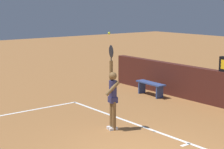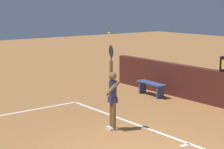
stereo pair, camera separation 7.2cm
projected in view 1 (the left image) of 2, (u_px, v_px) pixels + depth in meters
name	position (u px, v px, depth m)	size (l,w,h in m)	color
tennis_player	(113.00, 95.00, 10.47)	(0.45, 0.43, 2.34)	brown
tennis_ball	(109.00, 33.00, 9.84)	(0.07, 0.07, 0.07)	#D3E72E
courtside_bench_near	(151.00, 86.00, 14.50)	(1.36, 0.43, 0.51)	#334882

